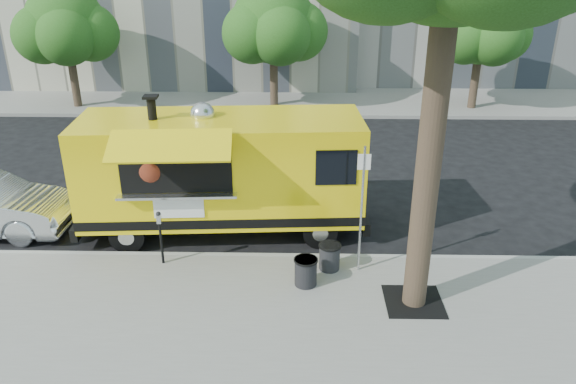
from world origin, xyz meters
name	(u,v)px	position (x,y,z in m)	size (l,w,h in m)	color
ground	(292,241)	(0.00, 0.00, 0.00)	(120.00, 120.00, 0.00)	black
sidewalk	(289,340)	(0.00, -4.00, 0.07)	(60.00, 6.00, 0.15)	gray
curb	(291,258)	(0.00, -0.93, 0.07)	(60.00, 0.14, 0.16)	#999993
far_sidewalk	(296,102)	(0.00, 13.50, 0.07)	(60.00, 5.00, 0.15)	gray
tree_well	(414,301)	(2.60, -2.80, 0.15)	(1.20, 1.20, 0.02)	black
far_tree_a	(66,24)	(-10.00, 12.30, 3.78)	(3.42, 3.42, 5.36)	#33261C
far_tree_b	(273,22)	(-1.00, 12.70, 3.83)	(3.60, 3.60, 5.50)	#33261C
far_tree_c	(482,26)	(8.00, 12.40, 3.72)	(3.24, 3.24, 5.21)	#33261C
sign_post	(362,203)	(1.55, -1.55, 1.85)	(0.28, 0.06, 3.00)	silver
parking_meter	(160,231)	(-3.00, -1.35, 0.98)	(0.11, 0.11, 1.33)	black
food_truck	(221,171)	(-1.82, 0.57, 1.72)	(7.51, 3.77, 3.65)	yellow
trash_bin_left	(306,271)	(0.34, -2.18, 0.49)	(0.53, 0.53, 0.63)	black
trash_bin_right	(330,256)	(0.89, -1.52, 0.48)	(0.52, 0.52, 0.62)	black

